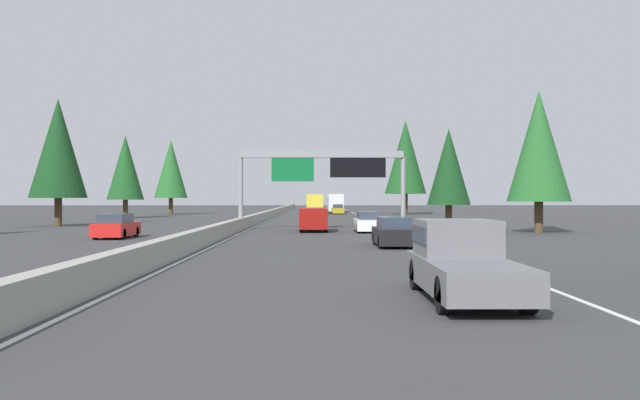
{
  "coord_description": "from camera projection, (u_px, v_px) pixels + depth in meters",
  "views": [
    {
      "loc": [
        -5.21,
        -5.32,
        2.4
      ],
      "look_at": [
        59.68,
        -5.82,
        2.22
      ],
      "focal_mm": 37.32,
      "sensor_mm": 36.0,
      "label": 1
    }
  ],
  "objects": [
    {
      "name": "ground_plane",
      "position": [
        261.0,
        223.0,
        65.18
      ],
      "size": [
        320.0,
        320.0,
        0.0
      ],
      "primitive_type": "plane",
      "color": "#38383A"
    },
    {
      "name": "median_barrier",
      "position": [
        271.0,
        213.0,
        85.17
      ],
      "size": [
        180.0,
        0.56,
        0.9
      ],
      "primitive_type": "cube",
      "color": "#9E9B93",
      "rests_on": "ground"
    },
    {
      "name": "shoulder_stripe_right",
      "position": [
        370.0,
        219.0,
        75.26
      ],
      "size": [
        160.0,
        0.16,
        0.01
      ],
      "primitive_type": "cube",
      "color": "silver",
      "rests_on": "ground"
    },
    {
      "name": "shoulder_stripe_median",
      "position": [
        270.0,
        219.0,
        75.18
      ],
      "size": [
        160.0,
        0.16,
        0.01
      ],
      "primitive_type": "cube",
      "color": "silver",
      "rests_on": "ground"
    },
    {
      "name": "sign_gantry_overhead",
      "position": [
        324.0,
        167.0,
        50.26
      ],
      "size": [
        0.5,
        12.68,
        5.96
      ],
      "color": "gray",
      "rests_on": "ground"
    },
    {
      "name": "pickup_far_center",
      "position": [
        462.0,
        260.0,
        15.95
      ],
      "size": [
        5.6,
        2.0,
        1.86
      ],
      "color": "slate",
      "rests_on": "ground"
    },
    {
      "name": "sedan_far_left",
      "position": [
        394.0,
        233.0,
        32.9
      ],
      "size": [
        4.4,
        1.8,
        1.47
      ],
      "color": "black",
      "rests_on": "ground"
    },
    {
      "name": "minivan_distant_b",
      "position": [
        314.0,
        218.0,
        47.7
      ],
      "size": [
        5.0,
        1.95,
        1.69
      ],
      "color": "maroon",
      "rests_on": "ground"
    },
    {
      "name": "bus_mid_right",
      "position": [
        335.0,
        202.0,
        114.67
      ],
      "size": [
        11.5,
        2.55,
        3.1
      ],
      "color": "white",
      "rests_on": "ground"
    },
    {
      "name": "sedan_near_right",
      "position": [
        338.0,
        209.0,
        100.2
      ],
      "size": [
        4.4,
        1.8,
        1.47
      ],
      "color": "#AD931E",
      "rests_on": "ground"
    },
    {
      "name": "sedan_near_center",
      "position": [
        368.0,
        222.0,
        46.78
      ],
      "size": [
        4.4,
        1.8,
        1.47
      ],
      "color": "white",
      "rests_on": "ground"
    },
    {
      "name": "box_truck_mid_center",
      "position": [
        315.0,
        203.0,
        99.66
      ],
      "size": [
        8.5,
        2.4,
        2.95
      ],
      "color": "gold",
      "rests_on": "ground"
    },
    {
      "name": "oncoming_near",
      "position": [
        116.0,
        227.0,
        39.87
      ],
      "size": [
        4.4,
        1.8,
        1.47
      ],
      "rotation": [
        0.0,
        0.0,
        3.14
      ],
      "color": "red",
      "rests_on": "ground"
    },
    {
      "name": "conifer_right_near",
      "position": [
        539.0,
        146.0,
        46.0
      ],
      "size": [
        4.33,
        4.33,
        9.85
      ],
      "color": "#4C3823",
      "rests_on": "ground"
    },
    {
      "name": "conifer_right_mid",
      "position": [
        449.0,
        167.0,
        56.12
      ],
      "size": [
        3.65,
        3.65,
        8.29
      ],
      "color": "#4C3823",
      "rests_on": "ground"
    },
    {
      "name": "conifer_right_far",
      "position": [
        405.0,
        157.0,
        98.68
      ],
      "size": [
        6.13,
        6.13,
        13.94
      ],
      "color": "#4C3823",
      "rests_on": "ground"
    },
    {
      "name": "conifer_left_near",
      "position": [
        58.0,
        148.0,
        56.97
      ],
      "size": [
        4.83,
        4.83,
        10.97
      ],
      "color": "#4C3823",
      "rests_on": "ground"
    },
    {
      "name": "conifer_left_mid",
      "position": [
        125.0,
        168.0,
        80.9
      ],
      "size": [
        4.43,
        4.43,
        10.07
      ],
      "color": "#4C3823",
      "rests_on": "ground"
    },
    {
      "name": "conifer_left_far",
      "position": [
        171.0,
        169.0,
        98.46
      ],
      "size": [
        4.86,
        4.86,
        11.05
      ],
      "color": "#4C3823",
      "rests_on": "ground"
    }
  ]
}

